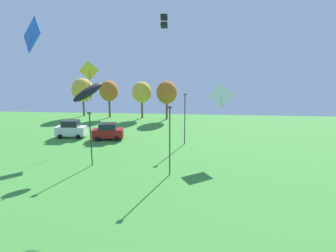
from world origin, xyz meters
name	(u,v)px	position (x,y,z in m)	size (l,w,h in m)	color
kite_flying_2	(221,95)	(3.97, 36.11, 6.59)	(3.04, 0.86, 2.97)	white
kite_flying_3	(88,92)	(-10.43, 32.51, 7.24)	(2.95, 4.12, 2.39)	black
kite_flying_4	(164,21)	(-2.41, 34.03, 14.52)	(0.73, 0.82, 1.41)	black
kite_flying_5	(89,72)	(-12.35, 38.58, 9.13)	(2.34, 0.89, 4.97)	yellow
kite_flying_6	(32,34)	(-9.46, 20.28, 12.17)	(1.96, 1.50, 2.36)	blue
parked_car_leftmost	(71,129)	(-16.11, 40.63, 1.19)	(4.10, 2.07, 2.43)	silver
parked_car_second_from_left	(108,131)	(-10.68, 39.95, 1.11)	(4.31, 2.46, 2.24)	maroon
light_post_0	(185,116)	(-0.27, 38.52, 3.67)	(0.36, 0.20, 6.54)	#2D2D33
light_post_1	(91,135)	(-9.47, 29.81, 3.18)	(0.36, 0.20, 5.58)	#2D2D33
light_post_2	(170,137)	(-1.34, 27.89, 3.69)	(0.36, 0.20, 6.57)	#2D2D33
treeline_tree_0	(83,90)	(-20.23, 56.82, 4.95)	(4.09, 4.09, 7.22)	brown
treeline_tree_1	(109,91)	(-14.86, 55.79, 4.91)	(3.44, 3.44, 6.84)	brown
treeline_tree_2	(142,92)	(-8.67, 55.69, 4.74)	(3.51, 3.51, 6.70)	brown
treeline_tree_3	(167,93)	(-4.00, 54.82, 4.84)	(3.70, 3.70, 6.90)	brown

